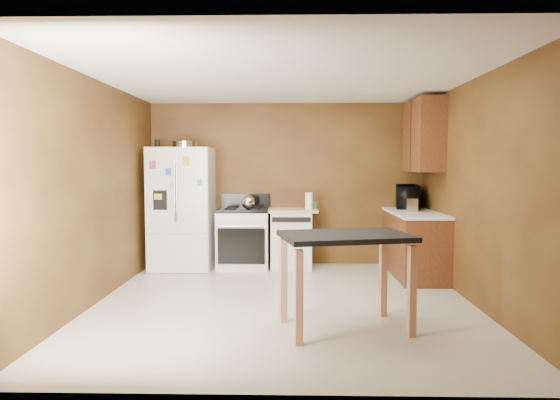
{
  "coord_description": "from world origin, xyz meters",
  "views": [
    {
      "loc": [
        0.08,
        -5.5,
        1.54
      ],
      "look_at": [
        -0.07,
        0.85,
        1.1
      ],
      "focal_mm": 32.0,
      "sensor_mm": 36.0,
      "label": 1
    }
  ],
  "objects_px": {
    "island": "(345,249)",
    "gas_range": "(243,237)",
    "kettle": "(248,202)",
    "microwave": "(407,198)",
    "pen_cup": "(157,144)",
    "dishwasher": "(291,238)",
    "refrigerator": "(182,208)",
    "roasting_pan": "(185,145)",
    "paper_towel": "(309,201)",
    "green_canister": "(314,205)",
    "toaster": "(411,205)"
  },
  "relations": [
    {
      "from": "pen_cup",
      "to": "refrigerator",
      "type": "xyz_separation_m",
      "value": [
        0.32,
        0.11,
        -0.96
      ]
    },
    {
      "from": "pen_cup",
      "to": "island",
      "type": "height_order",
      "value": "pen_cup"
    },
    {
      "from": "refrigerator",
      "to": "dishwasher",
      "type": "relative_size",
      "value": 2.02
    },
    {
      "from": "paper_towel",
      "to": "microwave",
      "type": "xyz_separation_m",
      "value": [
        1.47,
        0.17,
        0.05
      ]
    },
    {
      "from": "green_canister",
      "to": "island",
      "type": "height_order",
      "value": "green_canister"
    },
    {
      "from": "refrigerator",
      "to": "pen_cup",
      "type": "bearing_deg",
      "value": -160.9
    },
    {
      "from": "gas_range",
      "to": "refrigerator",
      "type": "bearing_deg",
      "value": -176.19
    },
    {
      "from": "pen_cup",
      "to": "kettle",
      "type": "distance_m",
      "value": 1.58
    },
    {
      "from": "gas_range",
      "to": "pen_cup",
      "type": "bearing_deg",
      "value": -172.03
    },
    {
      "from": "pen_cup",
      "to": "dishwasher",
      "type": "xyz_separation_m",
      "value": [
        1.95,
        0.2,
        -1.4
      ]
    },
    {
      "from": "paper_towel",
      "to": "island",
      "type": "height_order",
      "value": "paper_towel"
    },
    {
      "from": "paper_towel",
      "to": "gas_range",
      "type": "xyz_separation_m",
      "value": [
        -0.98,
        0.11,
        -0.55
      ]
    },
    {
      "from": "roasting_pan",
      "to": "refrigerator",
      "type": "xyz_separation_m",
      "value": [
        -0.05,
        -0.05,
        -0.95
      ]
    },
    {
      "from": "toaster",
      "to": "microwave",
      "type": "distance_m",
      "value": 0.48
    },
    {
      "from": "island",
      "to": "microwave",
      "type": "bearing_deg",
      "value": 66.81
    },
    {
      "from": "toaster",
      "to": "kettle",
      "type": "bearing_deg",
      "value": 176.08
    },
    {
      "from": "pen_cup",
      "to": "kettle",
      "type": "height_order",
      "value": "pen_cup"
    },
    {
      "from": "toaster",
      "to": "refrigerator",
      "type": "xyz_separation_m",
      "value": [
        -3.31,
        0.36,
        -0.09
      ]
    },
    {
      "from": "roasting_pan",
      "to": "gas_range",
      "type": "bearing_deg",
      "value": 0.5
    },
    {
      "from": "dishwasher",
      "to": "gas_range",
      "type": "bearing_deg",
      "value": -178.06
    },
    {
      "from": "kettle",
      "to": "paper_towel",
      "type": "height_order",
      "value": "paper_towel"
    },
    {
      "from": "toaster",
      "to": "paper_towel",
      "type": "bearing_deg",
      "value": 170.24
    },
    {
      "from": "roasting_pan",
      "to": "gas_range",
      "type": "relative_size",
      "value": 0.35
    },
    {
      "from": "refrigerator",
      "to": "dishwasher",
      "type": "xyz_separation_m",
      "value": [
        1.63,
        0.09,
        -0.45
      ]
    },
    {
      "from": "paper_towel",
      "to": "microwave",
      "type": "bearing_deg",
      "value": 6.55
    },
    {
      "from": "microwave",
      "to": "refrigerator",
      "type": "xyz_separation_m",
      "value": [
        -3.36,
        -0.12,
        -0.16
      ]
    },
    {
      "from": "paper_towel",
      "to": "gas_range",
      "type": "relative_size",
      "value": 0.23
    },
    {
      "from": "paper_towel",
      "to": "refrigerator",
      "type": "bearing_deg",
      "value": 178.47
    },
    {
      "from": "kettle",
      "to": "refrigerator",
      "type": "distance_m",
      "value": 1.01
    },
    {
      "from": "refrigerator",
      "to": "island",
      "type": "distance_m",
      "value": 3.48
    },
    {
      "from": "toaster",
      "to": "microwave",
      "type": "relative_size",
      "value": 0.43
    },
    {
      "from": "refrigerator",
      "to": "dishwasher",
      "type": "distance_m",
      "value": 1.69
    },
    {
      "from": "island",
      "to": "gas_range",
      "type": "bearing_deg",
      "value": 113.47
    },
    {
      "from": "pen_cup",
      "to": "green_canister",
      "type": "distance_m",
      "value": 2.47
    },
    {
      "from": "microwave",
      "to": "gas_range",
      "type": "relative_size",
      "value": 0.53
    },
    {
      "from": "gas_range",
      "to": "island",
      "type": "distance_m",
      "value": 3.08
    },
    {
      "from": "microwave",
      "to": "island",
      "type": "height_order",
      "value": "microwave"
    },
    {
      "from": "pen_cup",
      "to": "island",
      "type": "bearing_deg",
      "value": -47.08
    },
    {
      "from": "kettle",
      "to": "microwave",
      "type": "xyz_separation_m",
      "value": [
        2.36,
        0.22,
        0.06
      ]
    },
    {
      "from": "roasting_pan",
      "to": "green_canister",
      "type": "distance_m",
      "value": 2.12
    },
    {
      "from": "dishwasher",
      "to": "island",
      "type": "distance_m",
      "value": 2.9
    },
    {
      "from": "kettle",
      "to": "dishwasher",
      "type": "relative_size",
      "value": 0.23
    },
    {
      "from": "kettle",
      "to": "gas_range",
      "type": "bearing_deg",
      "value": 118.87
    },
    {
      "from": "pen_cup",
      "to": "paper_towel",
      "type": "xyz_separation_m",
      "value": [
        2.21,
        0.06,
        -0.84
      ]
    },
    {
      "from": "island",
      "to": "green_canister",
      "type": "bearing_deg",
      "value": 93.35
    },
    {
      "from": "green_canister",
      "to": "microwave",
      "type": "relative_size",
      "value": 0.18
    },
    {
      "from": "toaster",
      "to": "island",
      "type": "height_order",
      "value": "toaster"
    },
    {
      "from": "kettle",
      "to": "refrigerator",
      "type": "xyz_separation_m",
      "value": [
        -1.0,
        0.1,
        -0.1
      ]
    },
    {
      "from": "roasting_pan",
      "to": "pen_cup",
      "type": "bearing_deg",
      "value": -156.01
    },
    {
      "from": "roasting_pan",
      "to": "dishwasher",
      "type": "relative_size",
      "value": 0.43
    }
  ]
}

